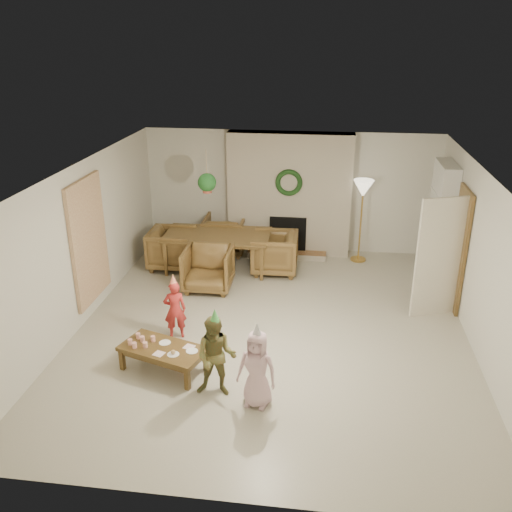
% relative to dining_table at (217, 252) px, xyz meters
% --- Properties ---
extents(floor, '(7.00, 7.00, 0.00)m').
position_rel_dining_table_xyz_m(floor, '(1.30, -2.17, -0.36)').
color(floor, '#B7B29E').
rests_on(floor, ground).
extents(ceiling, '(7.00, 7.00, 0.00)m').
position_rel_dining_table_xyz_m(ceiling, '(1.30, -2.17, 2.14)').
color(ceiling, white).
rests_on(ceiling, wall_back).
extents(wall_back, '(7.00, 0.00, 7.00)m').
position_rel_dining_table_xyz_m(wall_back, '(1.30, 1.33, 0.89)').
color(wall_back, silver).
rests_on(wall_back, floor).
extents(wall_front, '(7.00, 0.00, 7.00)m').
position_rel_dining_table_xyz_m(wall_front, '(1.30, -5.67, 0.89)').
color(wall_front, silver).
rests_on(wall_front, floor).
extents(wall_left, '(0.00, 7.00, 7.00)m').
position_rel_dining_table_xyz_m(wall_left, '(-1.70, -2.17, 0.89)').
color(wall_left, silver).
rests_on(wall_left, floor).
extents(wall_right, '(0.00, 7.00, 7.00)m').
position_rel_dining_table_xyz_m(wall_right, '(4.30, -2.17, 0.89)').
color(wall_right, silver).
rests_on(wall_right, floor).
extents(fireplace_mass, '(2.50, 0.40, 2.50)m').
position_rel_dining_table_xyz_m(fireplace_mass, '(1.30, 1.13, 0.89)').
color(fireplace_mass, '#4D2914').
rests_on(fireplace_mass, floor).
extents(fireplace_hearth, '(1.60, 0.30, 0.12)m').
position_rel_dining_table_xyz_m(fireplace_hearth, '(1.30, 0.78, -0.30)').
color(fireplace_hearth, brown).
rests_on(fireplace_hearth, floor).
extents(fireplace_firebox, '(0.75, 0.12, 0.75)m').
position_rel_dining_table_xyz_m(fireplace_firebox, '(1.30, 0.95, 0.09)').
color(fireplace_firebox, black).
rests_on(fireplace_firebox, floor).
extents(fireplace_wreath, '(0.54, 0.10, 0.54)m').
position_rel_dining_table_xyz_m(fireplace_wreath, '(1.30, 0.90, 1.19)').
color(fireplace_wreath, '#153815').
rests_on(fireplace_wreath, fireplace_mass).
extents(floor_lamp_base, '(0.31, 0.31, 0.03)m').
position_rel_dining_table_xyz_m(floor_lamp_base, '(2.75, 0.83, -0.34)').
color(floor_lamp_base, gold).
rests_on(floor_lamp_base, floor).
extents(floor_lamp_post, '(0.03, 0.03, 1.51)m').
position_rel_dining_table_xyz_m(floor_lamp_post, '(2.75, 0.83, 0.42)').
color(floor_lamp_post, gold).
rests_on(floor_lamp_post, floor).
extents(floor_lamp_shade, '(0.40, 0.40, 0.33)m').
position_rel_dining_table_xyz_m(floor_lamp_shade, '(2.75, 0.83, 1.15)').
color(floor_lamp_shade, beige).
rests_on(floor_lamp_shade, floor_lamp_post).
extents(bookshelf_carcass, '(0.30, 1.00, 2.20)m').
position_rel_dining_table_xyz_m(bookshelf_carcass, '(4.14, 0.13, 0.74)').
color(bookshelf_carcass, white).
rests_on(bookshelf_carcass, floor).
extents(bookshelf_shelf_a, '(0.30, 0.92, 0.03)m').
position_rel_dining_table_xyz_m(bookshelf_shelf_a, '(4.12, 0.13, 0.09)').
color(bookshelf_shelf_a, white).
rests_on(bookshelf_shelf_a, bookshelf_carcass).
extents(bookshelf_shelf_b, '(0.30, 0.92, 0.03)m').
position_rel_dining_table_xyz_m(bookshelf_shelf_b, '(4.12, 0.13, 0.49)').
color(bookshelf_shelf_b, white).
rests_on(bookshelf_shelf_b, bookshelf_carcass).
extents(bookshelf_shelf_c, '(0.30, 0.92, 0.03)m').
position_rel_dining_table_xyz_m(bookshelf_shelf_c, '(4.12, 0.13, 0.89)').
color(bookshelf_shelf_c, white).
rests_on(bookshelf_shelf_c, bookshelf_carcass).
extents(bookshelf_shelf_d, '(0.30, 0.92, 0.03)m').
position_rel_dining_table_xyz_m(bookshelf_shelf_d, '(4.12, 0.13, 1.29)').
color(bookshelf_shelf_d, white).
rests_on(bookshelf_shelf_d, bookshelf_carcass).
extents(books_row_lower, '(0.20, 0.40, 0.24)m').
position_rel_dining_table_xyz_m(books_row_lower, '(4.10, -0.02, 0.23)').
color(books_row_lower, maroon).
rests_on(books_row_lower, bookshelf_shelf_a).
extents(books_row_mid, '(0.20, 0.44, 0.24)m').
position_rel_dining_table_xyz_m(books_row_mid, '(4.10, 0.18, 0.63)').
color(books_row_mid, '#265A8E').
rests_on(books_row_mid, bookshelf_shelf_b).
extents(books_row_upper, '(0.20, 0.36, 0.22)m').
position_rel_dining_table_xyz_m(books_row_upper, '(4.10, 0.03, 1.02)').
color(books_row_upper, '#A67F23').
rests_on(books_row_upper, bookshelf_shelf_c).
extents(door_frame, '(0.05, 0.86, 2.04)m').
position_rel_dining_table_xyz_m(door_frame, '(4.26, -0.97, 0.66)').
color(door_frame, brown).
rests_on(door_frame, floor).
extents(door_leaf, '(0.77, 0.32, 2.00)m').
position_rel_dining_table_xyz_m(door_leaf, '(3.88, -1.35, 0.64)').
color(door_leaf, beige).
rests_on(door_leaf, floor).
extents(curtain_panel, '(0.06, 1.20, 2.00)m').
position_rel_dining_table_xyz_m(curtain_panel, '(-1.66, -1.97, 0.89)').
color(curtain_panel, beige).
rests_on(curtain_panel, wall_left).
extents(dining_table, '(2.05, 1.17, 0.71)m').
position_rel_dining_table_xyz_m(dining_table, '(0.00, 0.00, 0.00)').
color(dining_table, brown).
rests_on(dining_table, floor).
extents(dining_chair_near, '(0.86, 0.88, 0.79)m').
position_rel_dining_table_xyz_m(dining_chair_near, '(0.01, -0.89, 0.04)').
color(dining_chair_near, brown).
rests_on(dining_chair_near, floor).
extents(dining_chair_far, '(0.86, 0.88, 0.79)m').
position_rel_dining_table_xyz_m(dining_chair_far, '(-0.01, 0.89, 0.04)').
color(dining_chair_far, brown).
rests_on(dining_chair_far, floor).
extents(dining_chair_left, '(0.88, 0.86, 0.79)m').
position_rel_dining_table_xyz_m(dining_chair_left, '(-0.89, -0.01, 0.04)').
color(dining_chair_left, brown).
rests_on(dining_chair_left, floor).
extents(dining_chair_right, '(0.88, 0.86, 0.79)m').
position_rel_dining_table_xyz_m(dining_chair_right, '(1.11, 0.02, 0.04)').
color(dining_chair_right, brown).
rests_on(dining_chair_right, floor).
extents(hanging_plant_cord, '(0.01, 0.01, 0.70)m').
position_rel_dining_table_xyz_m(hanging_plant_cord, '(-0.00, -0.67, 1.79)').
color(hanging_plant_cord, tan).
rests_on(hanging_plant_cord, ceiling).
extents(hanging_plant_pot, '(0.16, 0.16, 0.12)m').
position_rel_dining_table_xyz_m(hanging_plant_pot, '(-0.00, -0.67, 1.44)').
color(hanging_plant_pot, brown).
rests_on(hanging_plant_pot, hanging_plant_cord).
extents(hanging_plant_foliage, '(0.32, 0.32, 0.32)m').
position_rel_dining_table_xyz_m(hanging_plant_foliage, '(-0.00, -0.67, 1.56)').
color(hanging_plant_foliage, '#17451B').
rests_on(hanging_plant_foliage, hanging_plant_pot).
extents(coffee_table_top, '(1.29, 0.92, 0.05)m').
position_rel_dining_table_xyz_m(coffee_table_top, '(-0.04, -3.51, -0.02)').
color(coffee_table_top, brown).
rests_on(coffee_table_top, floor).
extents(coffee_table_apron, '(1.18, 0.81, 0.07)m').
position_rel_dining_table_xyz_m(coffee_table_apron, '(-0.04, -3.51, -0.09)').
color(coffee_table_apron, brown).
rests_on(coffee_table_apron, floor).
extents(coffee_leg_fl, '(0.08, 0.08, 0.31)m').
position_rel_dining_table_xyz_m(coffee_leg_fl, '(-0.62, -3.57, -0.20)').
color(coffee_leg_fl, brown).
rests_on(coffee_leg_fl, floor).
extents(coffee_leg_fr, '(0.08, 0.08, 0.31)m').
position_rel_dining_table_xyz_m(coffee_leg_fr, '(0.38, -3.90, -0.20)').
color(coffee_leg_fr, brown).
rests_on(coffee_leg_fr, floor).
extents(coffee_leg_bl, '(0.08, 0.08, 0.31)m').
position_rel_dining_table_xyz_m(coffee_leg_bl, '(-0.47, -3.12, -0.20)').
color(coffee_leg_bl, brown).
rests_on(coffee_leg_bl, floor).
extents(coffee_leg_br, '(0.08, 0.08, 0.31)m').
position_rel_dining_table_xyz_m(coffee_leg_br, '(0.53, -3.45, -0.20)').
color(coffee_leg_br, brown).
rests_on(coffee_leg_br, floor).
extents(cup_a, '(0.08, 0.08, 0.08)m').
position_rel_dining_table_xyz_m(cup_a, '(-0.51, -3.50, 0.04)').
color(cup_a, white).
rests_on(cup_a, coffee_table_top).
extents(cup_b, '(0.08, 0.08, 0.08)m').
position_rel_dining_table_xyz_m(cup_b, '(-0.46, -3.33, 0.04)').
color(cup_b, white).
rests_on(cup_b, coffee_table_top).
extents(cup_c, '(0.08, 0.08, 0.08)m').
position_rel_dining_table_xyz_m(cup_c, '(-0.43, -3.57, 0.04)').
color(cup_c, white).
rests_on(cup_c, coffee_table_top).
extents(cup_d, '(0.08, 0.08, 0.08)m').
position_rel_dining_table_xyz_m(cup_d, '(-0.37, -3.40, 0.04)').
color(cup_d, white).
rests_on(cup_d, coffee_table_top).
extents(cup_e, '(0.08, 0.08, 0.08)m').
position_rel_dining_table_xyz_m(cup_e, '(-0.28, -3.55, 0.04)').
color(cup_e, white).
rests_on(cup_e, coffee_table_top).
extents(cup_f, '(0.08, 0.08, 0.08)m').
position_rel_dining_table_xyz_m(cup_f, '(-0.23, -3.38, 0.04)').
color(cup_f, white).
rests_on(cup_f, coffee_table_top).
extents(plate_a, '(0.20, 0.20, 0.01)m').
position_rel_dining_table_xyz_m(plate_a, '(-0.05, -3.40, 0.01)').
color(plate_a, white).
rests_on(plate_a, coffee_table_top).
extents(plate_b, '(0.20, 0.20, 0.01)m').
position_rel_dining_table_xyz_m(plate_b, '(0.14, -3.67, 0.01)').
color(plate_b, white).
rests_on(plate_b, coffee_table_top).
extents(plate_c, '(0.20, 0.20, 0.01)m').
position_rel_dining_table_xyz_m(plate_c, '(0.37, -3.55, 0.01)').
color(plate_c, white).
rests_on(plate_c, coffee_table_top).
extents(food_scoop, '(0.08, 0.08, 0.06)m').
position_rel_dining_table_xyz_m(food_scoop, '(0.14, -3.67, 0.04)').
color(food_scoop, tan).
rests_on(food_scoop, plate_b).
extents(napkin_left, '(0.17, 0.17, 0.01)m').
position_rel_dining_table_xyz_m(napkin_left, '(-0.05, -3.68, 0.01)').
color(napkin_left, beige).
rests_on(napkin_left, coffee_table_top).
extents(napkin_right, '(0.17, 0.17, 0.01)m').
position_rel_dining_table_xyz_m(napkin_right, '(0.30, -3.46, 0.01)').
color(napkin_right, beige).
rests_on(napkin_right, coffee_table_top).
extents(child_red, '(0.39, 0.31, 0.92)m').
position_rel_dining_table_xyz_m(child_red, '(-0.12, -2.62, 0.10)').
color(child_red, '#AF2825').
rests_on(child_red, floor).
extents(party_hat_red, '(0.13, 0.13, 0.17)m').
position_rel_dining_table_xyz_m(party_hat_red, '(-0.12, -2.62, 0.61)').
color(party_hat_red, '#FDC454').
rests_on(party_hat_red, child_red).
extents(child_plaid, '(0.54, 0.42, 1.10)m').
position_rel_dining_table_xyz_m(child_plaid, '(0.78, -3.94, 0.19)').
color(child_plaid, brown).
rests_on(child_plaid, floor).
extents(party_hat_plaid, '(0.17, 0.17, 0.18)m').
position_rel_dining_table_xyz_m(party_hat_plaid, '(0.78, -3.94, 0.78)').
color(party_hat_plaid, green).
rests_on(party_hat_plaid, child_plaid).
extents(child_pink, '(0.56, 0.42, 1.02)m').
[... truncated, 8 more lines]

